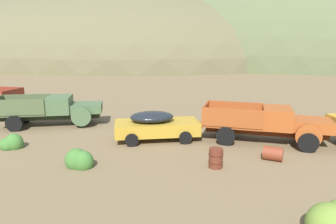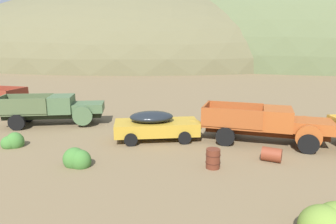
{
  "view_description": "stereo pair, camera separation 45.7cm",
  "coord_description": "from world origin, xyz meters",
  "px_view_note": "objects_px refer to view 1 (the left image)",
  "views": [
    {
      "loc": [
        14.81,
        -10.84,
        5.09
      ],
      "look_at": [
        11.64,
        5.28,
        1.37
      ],
      "focal_mm": 32.19,
      "sensor_mm": 36.0,
      "label": 1
    },
    {
      "loc": [
        15.26,
        -10.75,
        5.09
      ],
      "look_at": [
        11.64,
        5.28,
        1.37
      ],
      "focal_mm": 32.19,
      "sensor_mm": 36.0,
      "label": 2
    }
  ],
  "objects_px": {
    "car_mustard": "(159,125)",
    "truck_oxide_orange": "(273,124)",
    "oil_drum_foreground": "(216,158)",
    "truck_weathered_green": "(57,110)",
    "oil_drum_by_truck": "(273,153)"
  },
  "relations": [
    {
      "from": "car_mustard",
      "to": "truck_oxide_orange",
      "type": "relative_size",
      "value": 0.77
    },
    {
      "from": "oil_drum_foreground",
      "to": "truck_weathered_green",
      "type": "bearing_deg",
      "value": 154.51
    },
    {
      "from": "car_mustard",
      "to": "truck_oxide_orange",
      "type": "bearing_deg",
      "value": -13.17
    },
    {
      "from": "truck_weathered_green",
      "to": "truck_oxide_orange",
      "type": "relative_size",
      "value": 1.01
    },
    {
      "from": "car_mustard",
      "to": "truck_weathered_green",
      "type": "bearing_deg",
      "value": 148.13
    },
    {
      "from": "oil_drum_by_truck",
      "to": "oil_drum_foreground",
      "type": "height_order",
      "value": "oil_drum_foreground"
    },
    {
      "from": "truck_weathered_green",
      "to": "oil_drum_foreground",
      "type": "distance_m",
      "value": 11.3
    },
    {
      "from": "car_mustard",
      "to": "oil_drum_by_truck",
      "type": "bearing_deg",
      "value": -38.07
    },
    {
      "from": "car_mustard",
      "to": "oil_drum_by_truck",
      "type": "xyz_separation_m",
      "value": [
        5.64,
        -1.94,
        -0.51
      ]
    },
    {
      "from": "truck_weathered_green",
      "to": "oil_drum_foreground",
      "type": "bearing_deg",
      "value": -45.01
    },
    {
      "from": "truck_weathered_green",
      "to": "oil_drum_by_truck",
      "type": "bearing_deg",
      "value": -35.13
    },
    {
      "from": "truck_weathered_green",
      "to": "oil_drum_foreground",
      "type": "relative_size",
      "value": 7.89
    },
    {
      "from": "truck_oxide_orange",
      "to": "oil_drum_by_truck",
      "type": "height_order",
      "value": "truck_oxide_orange"
    },
    {
      "from": "oil_drum_foreground",
      "to": "oil_drum_by_truck",
      "type": "bearing_deg",
      "value": 27.97
    },
    {
      "from": "oil_drum_foreground",
      "to": "car_mustard",
      "type": "bearing_deg",
      "value": 134.13
    }
  ]
}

